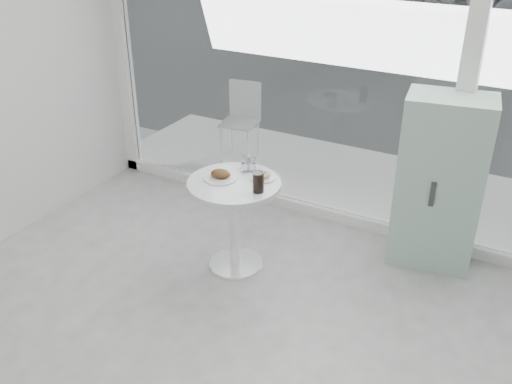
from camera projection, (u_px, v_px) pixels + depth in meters
The scene contains 10 objects.
storefront at pixel (365, 36), 4.50m from camera, with size 5.00×0.14×3.00m.
main_table at pixel (235, 207), 4.43m from camera, with size 0.72×0.72×0.77m.
patio_deck at pixel (369, 184), 5.94m from camera, with size 5.60×1.60×0.05m, color silver.
mint_cabinet at pixel (439, 182), 4.47m from camera, with size 0.71×0.53×1.41m.
patio_chair at pixel (242, 116), 6.28m from camera, with size 0.42×0.42×0.86m.
plate_fritter at pixel (221, 175), 4.37m from camera, with size 0.26×0.26×0.07m.
plate_donut at pixel (263, 176), 4.37m from camera, with size 0.20×0.20×0.05m.
water_tumbler_a at pixel (246, 164), 4.48m from camera, with size 0.07×0.07×0.12m.
water_tumbler_b at pixel (251, 165), 4.48m from camera, with size 0.07×0.07×0.11m.
cola_glass at pixel (258, 182), 4.15m from camera, with size 0.08×0.08×0.16m.
Camera 1 is at (1.50, -1.41, 2.72)m, focal length 40.00 mm.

